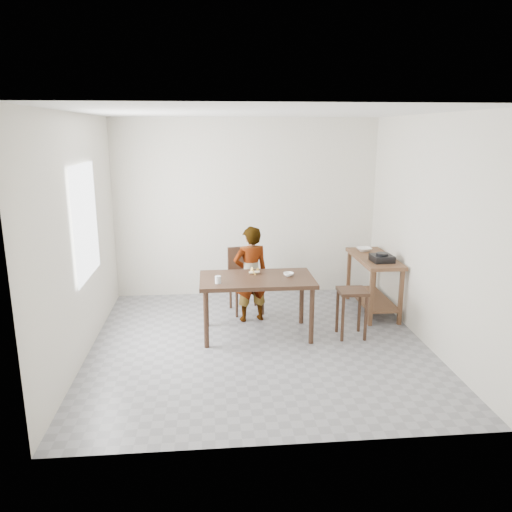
{
  "coord_description": "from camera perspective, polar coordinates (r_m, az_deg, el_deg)",
  "views": [
    {
      "loc": [
        -0.56,
        -5.56,
        2.51
      ],
      "look_at": [
        0.0,
        0.4,
        1.0
      ],
      "focal_mm": 35.0,
      "sensor_mm": 36.0,
      "label": 1
    }
  ],
  "objects": [
    {
      "name": "glass_tumbler",
      "position": [
        5.92,
        -4.36,
        -2.71
      ],
      "size": [
        0.09,
        0.09,
        0.09
      ],
      "primitive_type": "cylinder",
      "rotation": [
        0.0,
        0.0,
        -0.32
      ],
      "color": "silver",
      "rests_on": "dining_table"
    },
    {
      "name": "prep_counter",
      "position": [
        7.26,
        13.22,
        -3.13
      ],
      "size": [
        0.5,
        1.2,
        0.8
      ],
      "primitive_type": null,
      "color": "brown",
      "rests_on": "floor"
    },
    {
      "name": "ceiling",
      "position": [
        5.59,
        0.4,
        16.32
      ],
      "size": [
        4.0,
        4.0,
        0.04
      ],
      "primitive_type": "cube",
      "color": "white",
      "rests_on": "wall_back"
    },
    {
      "name": "wall_back",
      "position": [
        7.69,
        -1.13,
        5.47
      ],
      "size": [
        4.0,
        0.04,
        2.7
      ],
      "primitive_type": "cube",
      "color": "silver",
      "rests_on": "ground"
    },
    {
      "name": "window_pane",
      "position": [
        6.01,
        -18.89,
        3.73
      ],
      "size": [
        0.02,
        1.1,
        1.3
      ],
      "primitive_type": "cube",
      "color": "white",
      "rests_on": "wall_left"
    },
    {
      "name": "banana",
      "position": [
        6.29,
        -0.19,
        -1.83
      ],
      "size": [
        0.16,
        0.12,
        0.05
      ],
      "primitive_type": null,
      "rotation": [
        0.0,
        0.0,
        -0.1
      ],
      "color": "#F1C95A",
      "rests_on": "dining_table"
    },
    {
      "name": "floor",
      "position": [
        6.13,
        0.35,
        -10.21
      ],
      "size": [
        4.0,
        4.0,
        0.04
      ],
      "primitive_type": "cube",
      "color": "gray",
      "rests_on": "ground"
    },
    {
      "name": "dining_table",
      "position": [
        6.26,
        0.09,
        -5.78
      ],
      "size": [
        1.4,
        0.8,
        0.75
      ],
      "primitive_type": null,
      "color": "#382216",
      "rests_on": "floor"
    },
    {
      "name": "wall_front",
      "position": [
        3.76,
        3.45,
        -3.79
      ],
      "size": [
        4.0,
        0.04,
        2.7
      ],
      "primitive_type": "cube",
      "color": "silver",
      "rests_on": "ground"
    },
    {
      "name": "small_bowl",
      "position": [
        6.22,
        3.74,
        -2.1
      ],
      "size": [
        0.14,
        0.14,
        0.04
      ],
      "primitive_type": "imported",
      "rotation": [
        0.0,
        0.0,
        -0.1
      ],
      "color": "white",
      "rests_on": "dining_table"
    },
    {
      "name": "child",
      "position": [
        6.65,
        -0.61,
        -2.09
      ],
      "size": [
        0.53,
        0.41,
        1.3
      ],
      "primitive_type": "imported",
      "rotation": [
        0.0,
        0.0,
        3.37
      ],
      "color": "white",
      "rests_on": "floor"
    },
    {
      "name": "serving_bowl",
      "position": [
        7.44,
        12.24,
        0.75
      ],
      "size": [
        0.25,
        0.25,
        0.05
      ],
      "primitive_type": "imported",
      "rotation": [
        0.0,
        0.0,
        0.16
      ],
      "color": "white",
      "rests_on": "prep_counter"
    },
    {
      "name": "wall_right",
      "position": [
        6.24,
        19.2,
        2.65
      ],
      "size": [
        0.04,
        4.0,
        2.7
      ],
      "primitive_type": "cube",
      "color": "silver",
      "rests_on": "ground"
    },
    {
      "name": "stool",
      "position": [
        6.35,
        10.84,
        -6.42
      ],
      "size": [
        0.35,
        0.35,
        0.61
      ],
      "primitive_type": null,
      "rotation": [
        0.0,
        0.0,
        -0.02
      ],
      "color": "#382216",
      "rests_on": "floor"
    },
    {
      "name": "gas_burner",
      "position": [
        6.89,
        14.2,
        -0.26
      ],
      "size": [
        0.29,
        0.29,
        0.09
      ],
      "primitive_type": "cube",
      "rotation": [
        0.0,
        0.0,
        0.07
      ],
      "color": "black",
      "rests_on": "prep_counter"
    },
    {
      "name": "dining_chair",
      "position": [
        7.03,
        -1.11,
        -2.86
      ],
      "size": [
        0.51,
        0.51,
        0.91
      ],
      "primitive_type": null,
      "rotation": [
        0.0,
        0.0,
        0.18
      ],
      "color": "#382216",
      "rests_on": "floor"
    },
    {
      "name": "wall_left",
      "position": [
        5.86,
        -19.69,
        1.92
      ],
      "size": [
        0.04,
        4.0,
        2.7
      ],
      "primitive_type": "cube",
      "color": "silver",
      "rests_on": "ground"
    }
  ]
}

